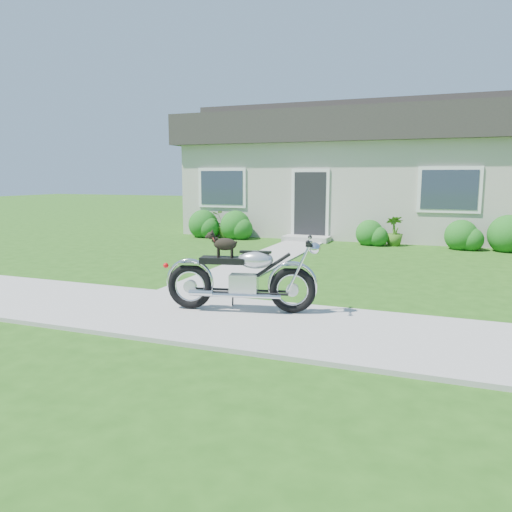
# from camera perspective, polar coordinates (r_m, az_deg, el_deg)

# --- Properties ---
(ground) EXTENTS (80.00, 80.00, 0.00)m
(ground) POSITION_cam_1_polar(r_m,az_deg,el_deg) (6.86, -1.41, -7.53)
(ground) COLOR #235114
(ground) RESTS_ON ground
(sidewalk) EXTENTS (24.00, 2.20, 0.04)m
(sidewalk) POSITION_cam_1_polar(r_m,az_deg,el_deg) (6.86, -1.41, -7.37)
(sidewalk) COLOR #9E9B93
(sidewalk) RESTS_ON ground
(walkway) EXTENTS (1.20, 8.00, 0.03)m
(walkway) POSITION_cam_1_polar(r_m,az_deg,el_deg) (11.94, 1.15, -0.32)
(walkway) COLOR #9E9B93
(walkway) RESTS_ON ground
(house) EXTENTS (12.60, 7.03, 4.50)m
(house) POSITION_cam_1_polar(r_m,az_deg,el_deg) (18.25, 13.37, 9.43)
(house) COLOR beige
(house) RESTS_ON ground
(shrub_row) EXTENTS (10.01, 1.05, 1.05)m
(shrub_row) POSITION_cam_1_polar(r_m,az_deg,el_deg) (14.92, 10.22, 2.94)
(shrub_row) COLOR #1B5E19
(shrub_row) RESTS_ON ground
(potted_plant_left) EXTENTS (0.97, 1.00, 0.86)m
(potted_plant_left) POSITION_cam_1_polar(r_m,az_deg,el_deg) (16.18, -3.58, 3.61)
(potted_plant_left) COLOR #305C18
(potted_plant_left) RESTS_ON ground
(potted_plant_right) EXTENTS (0.63, 0.63, 0.86)m
(potted_plant_right) POSITION_cam_1_polar(r_m,az_deg,el_deg) (14.77, 15.54, 2.77)
(potted_plant_right) COLOR #3F701F
(potted_plant_right) RESTS_ON ground
(motorcycle_with_dog) EXTENTS (2.20, 0.78, 1.14)m
(motorcycle_with_dog) POSITION_cam_1_polar(r_m,az_deg,el_deg) (7.14, -1.45, -2.37)
(motorcycle_with_dog) COLOR black
(motorcycle_with_dog) RESTS_ON sidewalk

